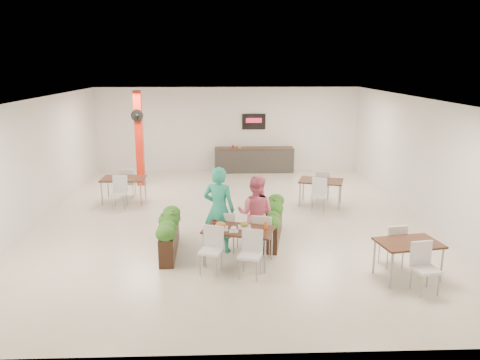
% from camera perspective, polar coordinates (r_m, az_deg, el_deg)
% --- Properties ---
extents(ground, '(12.00, 12.00, 0.00)m').
position_cam_1_polar(ground, '(12.58, -1.17, -4.81)').
color(ground, beige).
rests_on(ground, ground).
extents(room_shell, '(10.10, 12.10, 3.22)m').
position_cam_1_polar(room_shell, '(12.08, -1.22, 4.23)').
color(room_shell, white).
rests_on(room_shell, ground).
extents(red_column, '(0.40, 0.41, 3.20)m').
position_cam_1_polar(red_column, '(16.13, -12.19, 5.08)').
color(red_column, red).
rests_on(red_column, ground).
extents(service_counter, '(3.00, 0.64, 2.20)m').
position_cam_1_polar(service_counter, '(17.96, 1.71, 2.55)').
color(service_counter, '#2E2B28').
rests_on(service_counter, ground).
extents(main_table, '(1.65, 1.91, 0.92)m').
position_cam_1_polar(main_table, '(9.72, -0.27, -6.61)').
color(main_table, black).
rests_on(main_table, ground).
extents(diner_man, '(0.81, 0.65, 1.92)m').
position_cam_1_polar(diner_man, '(10.22, -2.57, -3.63)').
color(diner_man, '#29B295').
rests_on(diner_man, ground).
extents(diner_woman, '(0.99, 0.87, 1.71)m').
position_cam_1_polar(diner_woman, '(10.28, 1.91, -4.14)').
color(diner_woman, pink).
rests_on(diner_woman, ground).
extents(planter_left, '(0.44, 1.91, 1.00)m').
position_cam_1_polar(planter_left, '(10.41, -8.63, -6.09)').
color(planter_left, black).
rests_on(planter_left, ground).
extents(planter_right, '(0.69, 1.96, 1.04)m').
position_cam_1_polar(planter_right, '(11.03, 4.08, -4.83)').
color(planter_right, black).
rests_on(planter_right, ground).
extents(side_table_a, '(1.28, 1.63, 0.92)m').
position_cam_1_polar(side_table_a, '(14.37, -14.01, -0.19)').
color(side_table_a, black).
rests_on(side_table_a, ground).
extents(side_table_b, '(1.43, 1.67, 0.92)m').
position_cam_1_polar(side_table_b, '(13.87, 9.84, -0.50)').
color(side_table_b, black).
rests_on(side_table_b, ground).
extents(side_table_c, '(1.28, 1.67, 0.92)m').
position_cam_1_polar(side_table_c, '(9.60, 19.83, -7.83)').
color(side_table_c, black).
rests_on(side_table_c, ground).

